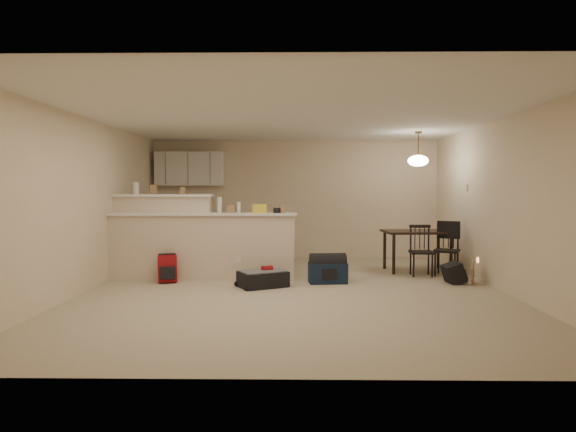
{
  "coord_description": "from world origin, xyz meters",
  "views": [
    {
      "loc": [
        0.02,
        -7.4,
        1.47
      ],
      "look_at": [
        -0.1,
        0.7,
        1.05
      ],
      "focal_mm": 32.0,
      "sensor_mm": 36.0,
      "label": 1
    }
  ],
  "objects_px": {
    "red_backpack": "(167,269)",
    "dining_chair_far": "(447,249)",
    "suitcase": "(263,279)",
    "navy_duffel": "(328,273)",
    "black_daypack": "(454,274)",
    "dining_table": "(417,236)",
    "dining_chair_near": "(421,251)",
    "pendant_lamp": "(418,160)"
  },
  "relations": [
    {
      "from": "black_daypack",
      "to": "dining_chair_far",
      "type": "bearing_deg",
      "value": -12.91
    },
    {
      "from": "red_backpack",
      "to": "dining_chair_near",
      "type": "bearing_deg",
      "value": -8.15
    },
    {
      "from": "dining_chair_near",
      "to": "suitcase",
      "type": "xyz_separation_m",
      "value": [
        -2.63,
        -1.02,
        -0.31
      ]
    },
    {
      "from": "red_backpack",
      "to": "dining_chair_far",
      "type": "bearing_deg",
      "value": -8.36
    },
    {
      "from": "pendant_lamp",
      "to": "dining_chair_near",
      "type": "distance_m",
      "value": 1.64
    },
    {
      "from": "dining_table",
      "to": "dining_chair_near",
      "type": "height_order",
      "value": "dining_chair_near"
    },
    {
      "from": "dining_table",
      "to": "red_backpack",
      "type": "relative_size",
      "value": 2.87
    },
    {
      "from": "red_backpack",
      "to": "black_daypack",
      "type": "bearing_deg",
      "value": -17.4
    },
    {
      "from": "dining_table",
      "to": "black_daypack",
      "type": "height_order",
      "value": "dining_table"
    },
    {
      "from": "dining_chair_near",
      "to": "black_daypack",
      "type": "relative_size",
      "value": 2.48
    },
    {
      "from": "suitcase",
      "to": "dining_chair_far",
      "type": "bearing_deg",
      "value": -9.02
    },
    {
      "from": "red_backpack",
      "to": "black_daypack",
      "type": "height_order",
      "value": "red_backpack"
    },
    {
      "from": "dining_chair_far",
      "to": "red_backpack",
      "type": "relative_size",
      "value": 2.11
    },
    {
      "from": "suitcase",
      "to": "red_backpack",
      "type": "relative_size",
      "value": 1.61
    },
    {
      "from": "dining_table",
      "to": "dining_chair_near",
      "type": "distance_m",
      "value": 0.55
    },
    {
      "from": "dining_chair_far",
      "to": "black_daypack",
      "type": "height_order",
      "value": "dining_chair_far"
    },
    {
      "from": "red_backpack",
      "to": "black_daypack",
      "type": "xyz_separation_m",
      "value": [
        4.51,
        0.0,
        -0.06
      ]
    },
    {
      "from": "dining_chair_near",
      "to": "black_daypack",
      "type": "distance_m",
      "value": 0.81
    },
    {
      "from": "suitcase",
      "to": "navy_duffel",
      "type": "relative_size",
      "value": 1.17
    },
    {
      "from": "pendant_lamp",
      "to": "red_backpack",
      "type": "distance_m",
      "value": 4.72
    },
    {
      "from": "dining_table",
      "to": "navy_duffel",
      "type": "relative_size",
      "value": 2.09
    },
    {
      "from": "dining_table",
      "to": "dining_chair_near",
      "type": "relative_size",
      "value": 1.43
    },
    {
      "from": "suitcase",
      "to": "red_backpack",
      "type": "xyz_separation_m",
      "value": [
        -1.53,
        0.35,
        0.1
      ]
    },
    {
      "from": "navy_duffel",
      "to": "black_daypack",
      "type": "relative_size",
      "value": 1.69
    },
    {
      "from": "dining_chair_near",
      "to": "black_daypack",
      "type": "xyz_separation_m",
      "value": [
        0.34,
        -0.68,
        -0.28
      ]
    },
    {
      "from": "dining_chair_far",
      "to": "suitcase",
      "type": "distance_m",
      "value": 3.27
    },
    {
      "from": "dining_table",
      "to": "dining_chair_far",
      "type": "height_order",
      "value": "dining_chair_far"
    },
    {
      "from": "dining_chair_far",
      "to": "pendant_lamp",
      "type": "bearing_deg",
      "value": 157.61
    },
    {
      "from": "dining_chair_near",
      "to": "red_backpack",
      "type": "relative_size",
      "value": 2.01
    },
    {
      "from": "dining_table",
      "to": "dining_chair_near",
      "type": "xyz_separation_m",
      "value": [
        -0.04,
        -0.5,
        -0.21
      ]
    },
    {
      "from": "dining_chair_far",
      "to": "suitcase",
      "type": "relative_size",
      "value": 1.31
    },
    {
      "from": "dining_table",
      "to": "red_backpack",
      "type": "bearing_deg",
      "value": -168.91
    },
    {
      "from": "dining_table",
      "to": "navy_duffel",
      "type": "bearing_deg",
      "value": -149.36
    },
    {
      "from": "navy_duffel",
      "to": "black_daypack",
      "type": "xyz_separation_m",
      "value": [
        1.97,
        0.0,
        -0.01
      ]
    },
    {
      "from": "dining_chair_near",
      "to": "red_backpack",
      "type": "xyz_separation_m",
      "value": [
        -4.16,
        -0.68,
        -0.22
      ]
    },
    {
      "from": "suitcase",
      "to": "dining_table",
      "type": "bearing_deg",
      "value": 1.4
    },
    {
      "from": "dining_chair_near",
      "to": "dining_chair_far",
      "type": "distance_m",
      "value": 0.45
    },
    {
      "from": "dining_chair_near",
      "to": "navy_duffel",
      "type": "relative_size",
      "value": 1.46
    },
    {
      "from": "suitcase",
      "to": "pendant_lamp",
      "type": "bearing_deg",
      "value": 1.4
    },
    {
      "from": "red_backpack",
      "to": "navy_duffel",
      "type": "bearing_deg",
      "value": -17.4
    },
    {
      "from": "dining_table",
      "to": "navy_duffel",
      "type": "distance_m",
      "value": 2.1
    },
    {
      "from": "red_backpack",
      "to": "navy_duffel",
      "type": "distance_m",
      "value": 2.53
    }
  ]
}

